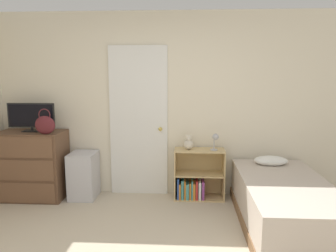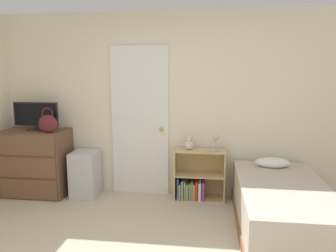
% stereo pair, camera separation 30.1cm
% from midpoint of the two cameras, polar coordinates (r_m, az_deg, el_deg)
% --- Properties ---
extents(wall_back, '(10.00, 0.06, 2.55)m').
position_cam_midpoint_polar(wall_back, '(4.60, -3.66, 3.64)').
color(wall_back, beige).
rests_on(wall_back, ground_plane).
extents(door_closed, '(0.81, 0.09, 2.09)m').
position_cam_midpoint_polar(door_closed, '(4.62, -6.98, 0.75)').
color(door_closed, white).
rests_on(door_closed, ground_plane).
extents(dresser, '(0.89, 0.52, 0.93)m').
position_cam_midpoint_polar(dresser, '(4.97, -24.17, -6.22)').
color(dresser, brown).
rests_on(dresser, ground_plane).
extents(tv, '(0.65, 0.16, 0.39)m').
position_cam_midpoint_polar(tv, '(4.86, -24.39, 1.49)').
color(tv, black).
rests_on(tv, dresser).
extents(handbag, '(0.27, 0.10, 0.34)m').
position_cam_midpoint_polar(handbag, '(4.57, -22.42, 0.21)').
color(handbag, '#591E23').
rests_on(handbag, dresser).
extents(storage_bin, '(0.35, 0.42, 0.63)m').
position_cam_midpoint_polar(storage_bin, '(4.78, -16.25, -8.25)').
color(storage_bin, silver).
rests_on(storage_bin, ground_plane).
extents(bookshelf, '(0.68, 0.31, 0.69)m').
position_cam_midpoint_polar(bookshelf, '(4.59, 2.96, -9.39)').
color(bookshelf, tan).
rests_on(bookshelf, ground_plane).
extents(teddy_bear, '(0.13, 0.13, 0.20)m').
position_cam_midpoint_polar(teddy_bear, '(4.45, 1.67, -3.01)').
color(teddy_bear, beige).
rests_on(teddy_bear, bookshelf).
extents(desk_lamp, '(0.11, 0.10, 0.23)m').
position_cam_midpoint_polar(desk_lamp, '(4.40, 6.30, -2.26)').
color(desk_lamp, '#B2B2B7').
rests_on(desk_lamp, bookshelf).
extents(bed, '(0.97, 1.94, 0.64)m').
position_cam_midpoint_polar(bed, '(3.94, 17.61, -12.85)').
color(bed, brown).
rests_on(bed, ground_plane).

